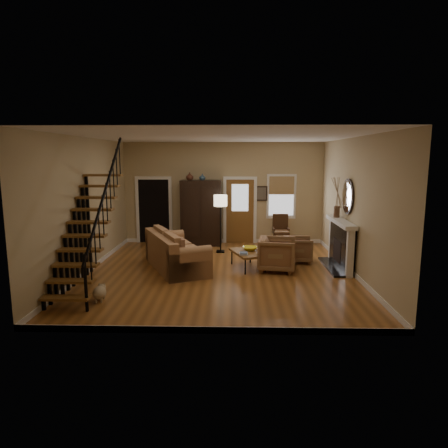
{
  "coord_description": "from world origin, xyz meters",
  "views": [
    {
      "loc": [
        0.35,
        -9.57,
        2.83
      ],
      "look_at": [
        0.1,
        0.4,
        1.15
      ],
      "focal_mm": 32.0,
      "sensor_mm": 36.0,
      "label": 1
    }
  ],
  "objects_px": {
    "armoire": "(201,213)",
    "coffee_table": "(248,260)",
    "armchair_right": "(298,249)",
    "side_chair": "(281,231)",
    "armchair_left": "(277,254)",
    "floor_lamp": "(220,224)",
    "sofa": "(176,251)"
  },
  "relations": [
    {
      "from": "armchair_right",
      "to": "floor_lamp",
      "type": "distance_m",
      "value": 2.45
    },
    {
      "from": "coffee_table",
      "to": "side_chair",
      "type": "xyz_separation_m",
      "value": [
        1.13,
        2.56,
        0.29
      ]
    },
    {
      "from": "sofa",
      "to": "coffee_table",
      "type": "distance_m",
      "value": 1.85
    },
    {
      "from": "armoire",
      "to": "coffee_table",
      "type": "bearing_deg",
      "value": -62.87
    },
    {
      "from": "coffee_table",
      "to": "armchair_left",
      "type": "height_order",
      "value": "armchair_left"
    },
    {
      "from": "armchair_right",
      "to": "side_chair",
      "type": "distance_m",
      "value": 1.91
    },
    {
      "from": "floor_lamp",
      "to": "side_chair",
      "type": "xyz_separation_m",
      "value": [
        1.9,
        0.83,
        -0.35
      ]
    },
    {
      "from": "armoire",
      "to": "floor_lamp",
      "type": "relative_size",
      "value": 1.22
    },
    {
      "from": "sofa",
      "to": "coffee_table",
      "type": "xyz_separation_m",
      "value": [
        1.84,
        0.07,
        -0.23
      ]
    },
    {
      "from": "floor_lamp",
      "to": "coffee_table",
      "type": "bearing_deg",
      "value": -66.25
    },
    {
      "from": "armchair_left",
      "to": "armchair_right",
      "type": "bearing_deg",
      "value": -28.53
    },
    {
      "from": "armoire",
      "to": "floor_lamp",
      "type": "xyz_separation_m",
      "value": [
        0.65,
        -1.03,
        -0.19
      ]
    },
    {
      "from": "coffee_table",
      "to": "armchair_right",
      "type": "height_order",
      "value": "armchair_right"
    },
    {
      "from": "armoire",
      "to": "coffee_table",
      "type": "height_order",
      "value": "armoire"
    },
    {
      "from": "armchair_left",
      "to": "sofa",
      "type": "bearing_deg",
      "value": 96.02
    },
    {
      "from": "sofa",
      "to": "armchair_left",
      "type": "relative_size",
      "value": 2.64
    },
    {
      "from": "armchair_right",
      "to": "armchair_left",
      "type": "bearing_deg",
      "value": 146.42
    },
    {
      "from": "armchair_left",
      "to": "side_chair",
      "type": "bearing_deg",
      "value": 0.26
    },
    {
      "from": "armchair_left",
      "to": "armoire",
      "type": "bearing_deg",
      "value": 44.65
    },
    {
      "from": "armchair_right",
      "to": "side_chair",
      "type": "xyz_separation_m",
      "value": [
        -0.25,
        1.88,
        0.17
      ]
    },
    {
      "from": "armoire",
      "to": "floor_lamp",
      "type": "height_order",
      "value": "armoire"
    },
    {
      "from": "sofa",
      "to": "floor_lamp",
      "type": "bearing_deg",
      "value": 34.46
    },
    {
      "from": "armchair_left",
      "to": "armchair_right",
      "type": "relative_size",
      "value": 1.22
    },
    {
      "from": "floor_lamp",
      "to": "side_chair",
      "type": "relative_size",
      "value": 1.69
    },
    {
      "from": "armchair_right",
      "to": "floor_lamp",
      "type": "relative_size",
      "value": 0.44
    },
    {
      "from": "armoire",
      "to": "armchair_right",
      "type": "xyz_separation_m",
      "value": [
        2.8,
        -2.08,
        -0.71
      ]
    },
    {
      "from": "coffee_table",
      "to": "armchair_left",
      "type": "bearing_deg",
      "value": -14.62
    },
    {
      "from": "sofa",
      "to": "coffee_table",
      "type": "bearing_deg",
      "value": -22.7
    },
    {
      "from": "coffee_table",
      "to": "floor_lamp",
      "type": "xyz_separation_m",
      "value": [
        -0.76,
        1.74,
        0.64
      ]
    },
    {
      "from": "sofa",
      "to": "side_chair",
      "type": "xyz_separation_m",
      "value": [
        2.97,
        2.63,
        0.06
      ]
    },
    {
      "from": "coffee_table",
      "to": "armchair_right",
      "type": "bearing_deg",
      "value": 26.16
    },
    {
      "from": "side_chair",
      "to": "armoire",
      "type": "bearing_deg",
      "value": 175.52
    }
  ]
}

